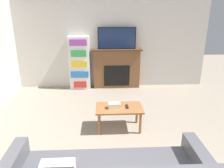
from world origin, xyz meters
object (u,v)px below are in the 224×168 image
Objects in this scene: fireplace at (117,68)px; bookshelf at (80,63)px; coffee_table at (119,110)px; tv at (117,38)px.

fireplace is 0.96× the size of bookshelf.
bookshelf is at bearing 112.04° from coffee_table.
tv is 2.53m from coffee_table.
bookshelf is (-1.04, -0.00, -0.68)m from tv.
tv is 0.71× the size of bookshelf.
tv reaches higher than fireplace.
fireplace reaches higher than coffee_table.
bookshelf is (-0.93, 2.30, 0.36)m from coffee_table.
tv is (0.00, -0.02, 0.85)m from fireplace.
fireplace is 2.33m from coffee_table.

